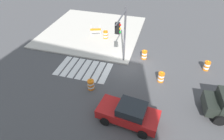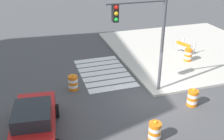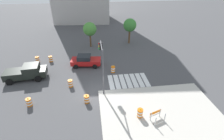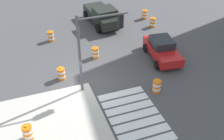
% 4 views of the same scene
% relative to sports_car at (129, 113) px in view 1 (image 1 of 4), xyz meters
% --- Properties ---
extents(ground_plane, '(120.00, 120.00, 0.00)m').
position_rel_sports_car_xyz_m(ground_plane, '(1.44, -6.59, -0.81)').
color(ground_plane, '#474749').
extents(sidewalk_corner, '(12.00, 12.00, 0.15)m').
position_rel_sports_car_xyz_m(sidewalk_corner, '(7.44, -12.59, -0.74)').
color(sidewalk_corner, '#BCB7AD').
rests_on(sidewalk_corner, ground).
extents(crosswalk_stripes, '(5.10, 3.20, 0.02)m').
position_rel_sports_car_xyz_m(crosswalk_stripes, '(5.44, -4.79, -0.80)').
color(crosswalk_stripes, silver).
rests_on(crosswalk_stripes, ground).
extents(sports_car, '(4.49, 2.52, 1.63)m').
position_rel_sports_car_xyz_m(sports_car, '(0.00, 0.00, 0.00)').
color(sports_car, red).
rests_on(sports_car, ground).
extents(traffic_barrel_near_corner, '(0.56, 0.56, 1.02)m').
position_rel_sports_car_xyz_m(traffic_barrel_near_corner, '(-1.85, -5.06, -0.36)').
color(traffic_barrel_near_corner, orange).
rests_on(traffic_barrel_near_corner, ground).
extents(traffic_barrel_median_near, '(0.56, 0.56, 1.02)m').
position_rel_sports_car_xyz_m(traffic_barrel_median_near, '(-5.91, -7.97, -0.36)').
color(traffic_barrel_median_near, orange).
rests_on(traffic_barrel_median_near, ground).
extents(traffic_barrel_median_far, '(0.56, 0.56, 1.02)m').
position_rel_sports_car_xyz_m(traffic_barrel_median_far, '(3.76, -2.41, -0.36)').
color(traffic_barrel_median_far, orange).
rests_on(traffic_barrel_median_far, ground).
extents(traffic_barrel_far_curb, '(0.56, 0.56, 1.02)m').
position_rel_sports_car_xyz_m(traffic_barrel_far_curb, '(0.10, -8.24, -0.36)').
color(traffic_barrel_far_curb, orange).
rests_on(traffic_barrel_far_curb, ground).
extents(traffic_barrel_on_sidewalk, '(0.56, 0.56, 1.02)m').
position_rel_sports_car_xyz_m(traffic_barrel_on_sidewalk, '(5.20, -11.12, -0.21)').
color(traffic_barrel_on_sidewalk, orange).
rests_on(traffic_barrel_on_sidewalk, sidewalk_corner).
extents(construction_barricade, '(1.42, 1.14, 1.00)m').
position_rel_sports_car_xyz_m(construction_barricade, '(6.64, -11.66, -0.09)').
color(construction_barricade, silver).
rests_on(construction_barricade, sidewalk_corner).
extents(traffic_light_pole, '(0.47, 3.29, 5.50)m').
position_rel_sports_car_xyz_m(traffic_light_pole, '(2.04, -6.06, 3.10)').
color(traffic_light_pole, '#4C4C51').
rests_on(traffic_light_pole, sidewalk_corner).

